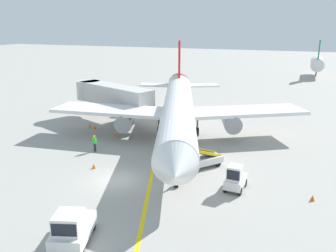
{
  "coord_description": "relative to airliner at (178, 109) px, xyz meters",
  "views": [
    {
      "loc": [
        13.79,
        -23.66,
        12.51
      ],
      "look_at": [
        1.36,
        8.51,
        2.5
      ],
      "focal_mm": 38.28,
      "sensor_mm": 36.0,
      "label": 1
    }
  ],
  "objects": [
    {
      "name": "safety_cone_nose_left",
      "position": [
        13.95,
        -9.91,
        -3.2
      ],
      "size": [
        0.36,
        0.36,
        0.44
      ],
      "primitive_type": "cone",
      "color": "orange",
      "rests_on": "ground"
    },
    {
      "name": "belt_loader_forward_hold",
      "position": [
        4.55,
        -6.79,
        -2.64
      ],
      "size": [
        4.16,
        4.64,
        2.59
      ],
      "color": "silver",
      "rests_on": "ground"
    },
    {
      "name": "taxi_line_yellow",
      "position": [
        0.18,
        -7.03,
        -3.41
      ],
      "size": [
        26.24,
        75.77,
        0.01
      ],
      "primitive_type": "cube",
      "rotation": [
        0.0,
        0.0,
        0.33
      ],
      "color": "yellow",
      "rests_on": "ground"
    },
    {
      "name": "airliner",
      "position": [
        0.0,
        0.0,
        0.0
      ],
      "size": [
        27.59,
        34.33,
        10.1
      ],
      "color": "white",
      "rests_on": "ground"
    },
    {
      "name": "safety_cone_nose_right",
      "position": [
        -11.76,
        0.53,
        -3.2
      ],
      "size": [
        0.36,
        0.36,
        0.44
      ],
      "primitive_type": "cone",
      "color": "orange",
      "rests_on": "ground"
    },
    {
      "name": "distant_aircraft_far_left",
      "position": [
        14.8,
        57.44,
        -0.2
      ],
      "size": [
        3.0,
        10.1,
        8.8
      ],
      "color": "silver",
      "rests_on": "ground"
    },
    {
      "name": "baggage_tug_near_wing",
      "position": [
        8.33,
        -10.2,
        -2.49
      ],
      "size": [
        1.47,
        2.48,
        2.1
      ],
      "color": "silver",
      "rests_on": "ground"
    },
    {
      "name": "safety_cone_tail_area",
      "position": [
        -7.01,
        -1.62,
        -3.2
      ],
      "size": [
        0.36,
        0.36,
        0.44
      ],
      "primitive_type": "cone",
      "color": "orange",
      "rests_on": "ground"
    },
    {
      "name": "ground_crew_marshaller",
      "position": [
        -6.5,
        -6.67,
        -2.51
      ],
      "size": [
        0.36,
        0.24,
        1.7
      ],
      "color": "#26262D",
      "rests_on": "ground"
    },
    {
      "name": "jet_bridge",
      "position": [
        -11.07,
        4.08,
        0.12
      ],
      "size": [
        12.92,
        7.23,
        4.85
      ],
      "color": "beige",
      "rests_on": "ground"
    },
    {
      "name": "safety_cone_wingtip_right",
      "position": [
        -4.2,
        -10.49,
        -3.2
      ],
      "size": [
        0.36,
        0.36,
        0.44
      ],
      "primitive_type": "cone",
      "color": "orange",
      "rests_on": "ground"
    },
    {
      "name": "pushback_tug",
      "position": [
        0.79,
        -20.63,
        -2.42
      ],
      "size": [
        2.9,
        4.01,
        2.2
      ],
      "color": "silver",
      "rests_on": "ground"
    },
    {
      "name": "safety_cone_wingtip_left",
      "position": [
        -10.81,
        0.12,
        -3.2
      ],
      "size": [
        0.36,
        0.36,
        0.44
      ],
      "primitive_type": "cone",
      "color": "orange",
      "rests_on": "ground"
    },
    {
      "name": "ground_plane",
      "position": [
        -1.19,
        -12.03,
        -3.42
      ],
      "size": [
        300.0,
        300.0,
        0.0
      ],
      "primitive_type": "plane",
      "color": "#9E9B93"
    }
  ]
}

